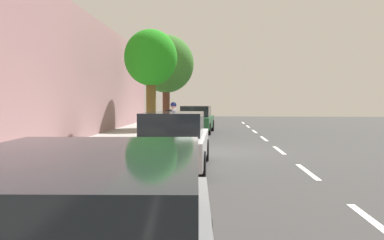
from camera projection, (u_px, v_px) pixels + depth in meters
name	position (u px, v px, depth m)	size (l,w,h in m)	color
ground	(212.00, 151.00, 13.69)	(58.78, 58.78, 0.00)	#363636
sidewalk	(104.00, 149.00, 13.91)	(3.70, 36.74, 0.14)	#9D9995
curb_edge	(157.00, 149.00, 13.80)	(0.16, 36.74, 0.14)	gray
lane_stripe_centre	(279.00, 150.00, 14.02)	(0.14, 35.80, 0.01)	white
lane_stripe_bike_edge	(197.00, 151.00, 13.72)	(0.12, 36.74, 0.01)	white
building_facade	(47.00, 70.00, 13.87)	(0.50, 36.74, 5.92)	#A4787D
parked_sedan_green_nearest	(196.00, 119.00, 21.56)	(2.05, 4.50, 1.52)	#1E512D
parked_sedan_silver_second	(173.00, 141.00, 10.28)	(1.89, 4.42, 1.52)	#B7BABF
bicycle_at_curb	(177.00, 134.00, 16.67)	(1.61, 0.78, 0.77)	black
cyclist_with_backpack	(173.00, 117.00, 17.08)	(0.50, 0.58, 1.77)	#C6B284
street_tree_near_cyclist	(166.00, 64.00, 23.50)	(3.43, 3.43, 5.73)	brown
street_tree_mid_block	(151.00, 59.00, 17.76)	(2.47, 2.47, 5.01)	brown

